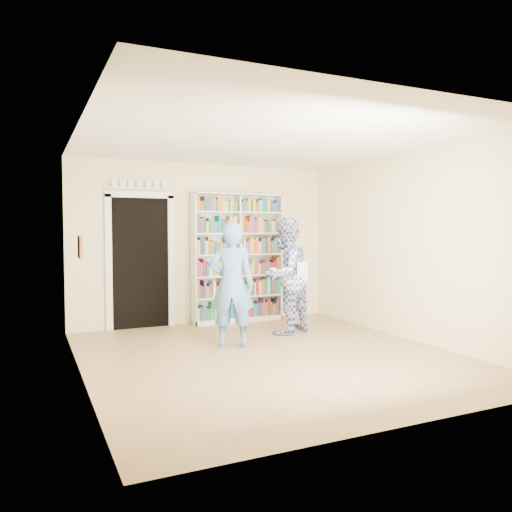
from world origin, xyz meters
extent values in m
plane|color=olive|center=(0.00, 0.00, 0.00)|extent=(5.00, 5.00, 0.00)
plane|color=white|center=(0.00, 0.00, 2.70)|extent=(5.00, 5.00, 0.00)
plane|color=beige|center=(0.00, 2.50, 1.35)|extent=(4.50, 0.00, 4.50)
plane|color=beige|center=(-2.25, 0.00, 1.35)|extent=(0.00, 5.00, 5.00)
plane|color=beige|center=(2.25, 0.00, 1.35)|extent=(0.00, 5.00, 5.00)
cube|color=white|center=(0.54, 2.34, 1.10)|extent=(1.61, 0.30, 2.21)
cube|color=white|center=(0.54, 2.34, 1.10)|extent=(0.03, 0.30, 2.21)
cube|color=black|center=(-1.10, 2.48, 1.05)|extent=(0.90, 0.03, 2.10)
cube|color=white|center=(-1.60, 2.47, 1.05)|extent=(0.10, 0.06, 2.20)
cube|color=white|center=(-0.60, 2.47, 1.05)|extent=(0.10, 0.06, 2.20)
cube|color=white|center=(-1.10, 2.47, 2.15)|extent=(1.10, 0.06, 0.10)
cube|color=white|center=(-1.10, 2.46, 2.25)|extent=(1.10, 0.08, 0.02)
cube|color=maroon|center=(-2.23, 0.20, 1.40)|extent=(0.03, 0.25, 0.25)
imported|color=#5385B8|center=(-0.25, 0.67, 0.84)|extent=(0.73, 0.62, 1.69)
imported|color=#304294|center=(0.82, 1.14, 0.89)|extent=(1.08, 0.99, 1.78)
cube|color=white|center=(0.98, 0.88, 0.97)|extent=(0.20, 0.04, 0.29)
camera|label=1|loc=(-2.77, -5.58, 1.59)|focal=35.00mm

